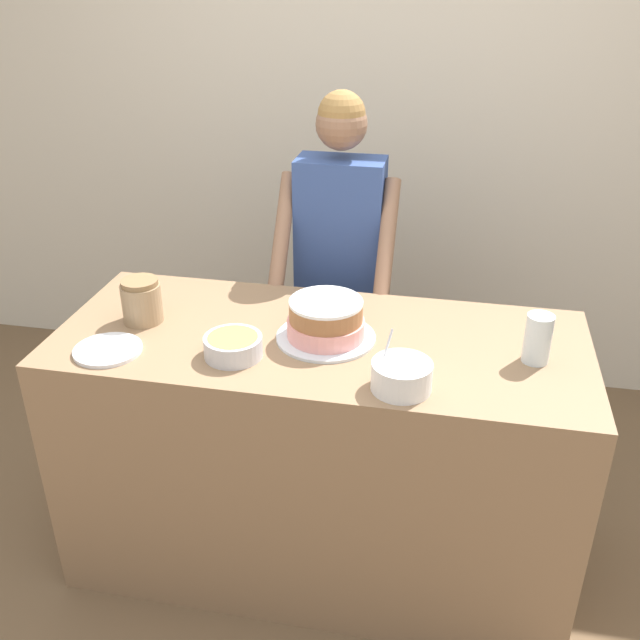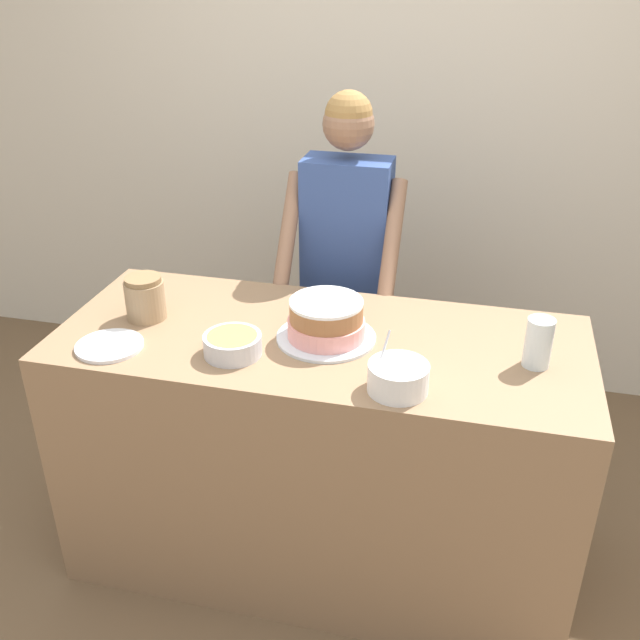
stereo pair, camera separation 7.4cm
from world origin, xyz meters
name	(u,v)px [view 2 (the right image)]	position (x,y,z in m)	size (l,w,h in m)	color
ground_plane	(295,626)	(0.00, 0.00, 0.00)	(14.00, 14.00, 0.00)	brown
wall_back	(392,118)	(0.00, 1.76, 1.30)	(10.00, 0.05, 2.60)	beige
counter	(320,452)	(0.00, 0.35, 0.45)	(1.68, 0.70, 0.91)	#8C6B4C
person_baker	(346,250)	(-0.05, 0.96, 0.96)	(0.45, 0.42, 1.55)	#2D2D38
cake	(326,321)	(0.02, 0.34, 0.97)	(0.31, 0.31, 0.13)	silver
frosting_bowl_white	(398,376)	(0.28, 0.10, 0.95)	(0.17, 0.17, 0.16)	white
frosting_bowl_yellow	(233,344)	(-0.23, 0.19, 0.94)	(0.18, 0.18, 0.06)	silver
drinking_glass	(538,343)	(0.65, 0.34, 0.98)	(0.08, 0.08, 0.15)	silver
ceramic_plate	(109,346)	(-0.61, 0.13, 0.91)	(0.21, 0.21, 0.01)	silver
stoneware_jar	(145,298)	(-0.59, 0.35, 0.98)	(0.13, 0.13, 0.15)	#9E7F5B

